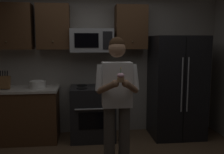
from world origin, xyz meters
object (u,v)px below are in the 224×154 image
Objects in this scene: bowl_large_white at (38,84)px; knife_block at (5,82)px; refrigerator at (177,87)px; cupcake at (121,77)px; microwave at (92,40)px; oven_range at (93,113)px; person at (117,96)px.

knife_block is at bearing -177.50° from bowl_large_white.
refrigerator reaches higher than cupcake.
microwave is at bearing 99.81° from cupcake.
refrigerator is at bearing -0.78° from bowl_large_white.
microwave reaches higher than knife_block.
oven_range is 1.26m from microwave.
bowl_large_white is at bearing 179.22° from refrigerator.
refrigerator is at bearing -1.50° from oven_range.
oven_range is 0.53× the size of person.
refrigerator is at bearing -6.03° from microwave.
knife_block is 1.18× the size of bowl_large_white.
microwave is (0.00, 0.12, 1.26)m from oven_range.
cupcake is (1.73, -1.46, 0.26)m from knife_block.
cupcake is at bearing -90.00° from person.
microwave reaches higher than bowl_large_white.
microwave reaches higher than person.
person is at bearing -137.54° from refrigerator.
cupcake is at bearing -51.00° from bowl_large_white.
cupcake is (0.28, -1.61, -0.43)m from microwave.
microwave reaches higher than cupcake.
refrigerator is 6.64× the size of bowl_large_white.
refrigerator is at bearing 42.46° from person.
knife_block is (-1.45, -0.03, 0.57)m from oven_range.
cupcake is (0.00, -0.33, 0.30)m from person.
person is (1.20, -1.15, 0.01)m from bowl_large_white.
oven_range is 1.73m from cupcake.
bowl_large_white is (0.53, 0.02, -0.05)m from knife_block.
bowl_large_white is (-0.92, -0.13, -0.73)m from microwave.
knife_block is at bearing 179.81° from refrigerator.
cupcake is (0.28, -1.49, 0.83)m from oven_range.
knife_block is (-1.45, -0.15, -0.69)m from microwave.
refrigerator is 1.66m from person.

